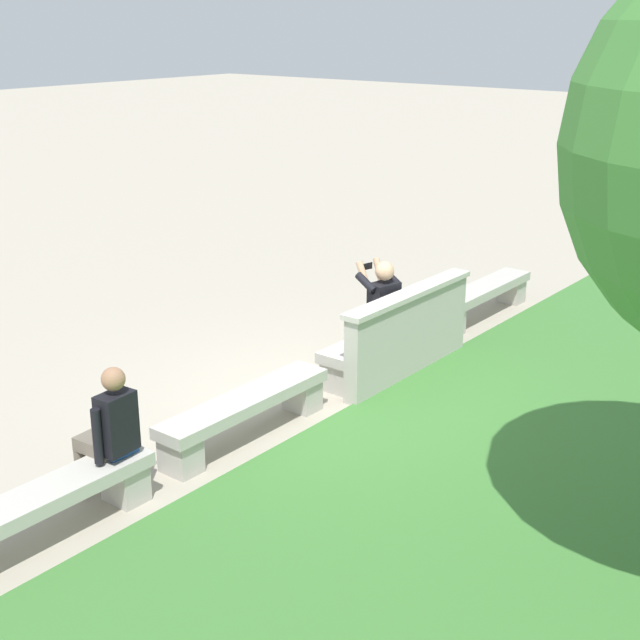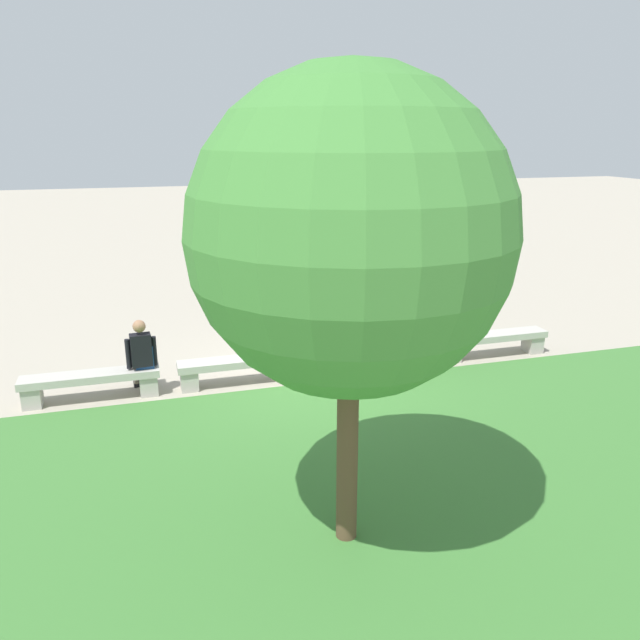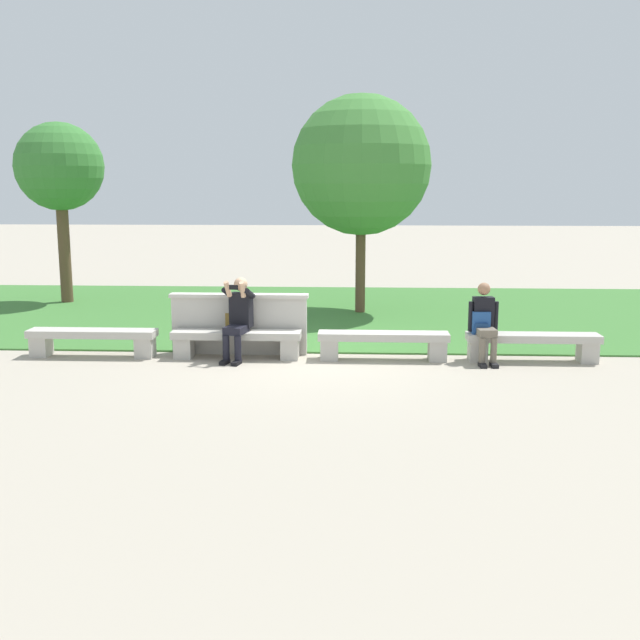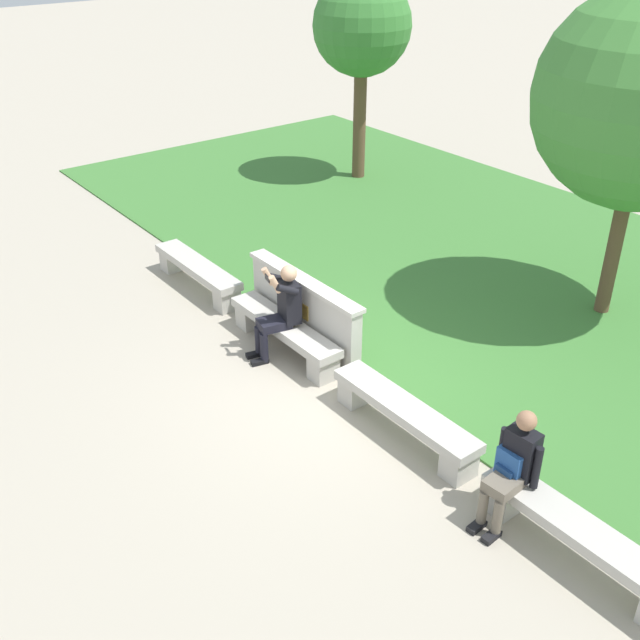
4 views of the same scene
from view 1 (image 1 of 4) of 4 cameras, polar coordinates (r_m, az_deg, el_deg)
The scene contains 9 objects.
ground_plane at distance 9.72m, azimuth 0.07°, elevation -5.10°, with size 80.00×80.00×0.00m, color #A89E8C.
bench_main at distance 12.43m, azimuth 10.35°, elevation 1.53°, with size 2.10×0.40×0.45m.
bench_near at distance 10.49m, azimuth 4.11°, elevation -1.49°, with size 2.10×0.40×0.45m.
bench_mid at distance 8.77m, azimuth -4.79°, elevation -5.75°, with size 2.10×0.40×0.45m.
bench_far at distance 7.43m, azimuth -17.66°, elevation -11.53°, with size 2.10×0.40×0.45m.
backrest_wall_with_plaque at distance 10.24m, azimuth 5.70°, elevation -0.79°, with size 2.30×0.24×1.01m.
person_photographer at distance 10.35m, azimuth 3.66°, elevation 0.76°, with size 0.53×0.77×1.32m.
person_distant at distance 7.71m, azimuth -13.37°, elevation -6.88°, with size 0.48×0.69×1.26m.
backpack at distance 7.72m, azimuth -12.87°, elevation -7.16°, with size 0.28×0.24×0.43m.
Camera 1 is at (6.95, 5.51, 3.97)m, focal length 50.00 mm.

